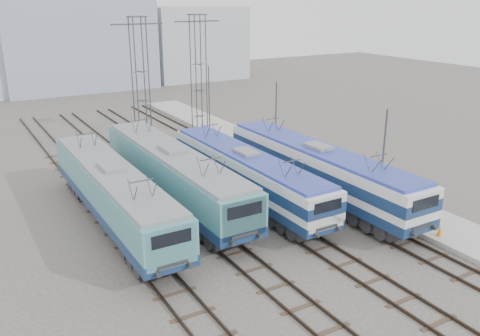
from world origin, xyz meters
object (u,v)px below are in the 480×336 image
at_px(locomotive_center_right, 247,172).
at_px(locomotive_far_right, 319,168).
at_px(locomotive_center_left, 174,173).
at_px(catenary_tower_west, 141,82).
at_px(catenary_tower_east, 199,73).
at_px(locomotive_far_left, 114,192).
at_px(mast_front, 382,163).
at_px(mast_mid, 276,124).
at_px(safety_cone, 440,231).
at_px(mast_rear, 209,100).

relative_size(locomotive_center_right, locomotive_far_right, 0.93).
bearing_deg(locomotive_center_left, locomotive_center_right, -24.72).
distance_m(catenary_tower_west, catenary_tower_east, 6.80).
xyz_separation_m(locomotive_far_left, locomotive_center_left, (4.50, 1.21, 0.08)).
xyz_separation_m(locomotive_center_right, mast_front, (6.35, -6.08, 1.30)).
height_order(locomotive_center_left, locomotive_far_right, locomotive_center_left).
bearing_deg(catenary_tower_east, catenary_tower_west, -162.90).
height_order(locomotive_far_right, mast_mid, mast_mid).
bearing_deg(catenary_tower_east, locomotive_far_right, -89.21).
height_order(mast_front, mast_mid, same).
distance_m(mast_front, mast_mid, 12.00).
xyz_separation_m(locomotive_far_left, catenary_tower_east, (13.25, 15.06, 4.38)).
xyz_separation_m(catenary_tower_east, safety_cone, (2.35, -26.64, -6.04)).
bearing_deg(catenary_tower_west, locomotive_center_right, -80.82).
relative_size(mast_front, mast_rear, 1.00).
height_order(locomotive_center_left, catenary_tower_west, catenary_tower_west).
relative_size(catenary_tower_west, safety_cone, 19.86).
bearing_deg(safety_cone, mast_front, 93.04).
bearing_deg(locomotive_far_left, locomotive_center_left, 15.05).
bearing_deg(safety_cone, catenary_tower_east, 95.03).
xyz_separation_m(locomotive_far_right, mast_mid, (1.85, 8.04, 1.16)).
bearing_deg(locomotive_far_right, locomotive_center_right, 154.73).
distance_m(locomotive_center_left, mast_rear, 19.24).
bearing_deg(locomotive_far_left, safety_cone, -36.62).
height_order(locomotive_center_right, locomotive_far_right, locomotive_far_right).
distance_m(locomotive_center_left, catenary_tower_west, 12.80).
distance_m(locomotive_far_right, catenary_tower_east, 18.55).
relative_size(locomotive_far_right, catenary_tower_east, 1.53).
bearing_deg(mast_front, mast_mid, 90.00).
relative_size(mast_rear, safety_cone, 11.58).
bearing_deg(mast_front, locomotive_far_right, 115.05).
height_order(locomotive_far_right, mast_front, mast_front).
height_order(locomotive_center_right, mast_front, mast_front).
bearing_deg(locomotive_far_right, mast_front, -64.95).
bearing_deg(mast_mid, locomotive_center_left, -160.48).
distance_m(catenary_tower_west, safety_cone, 26.87).
relative_size(mast_front, safety_cone, 11.58).
relative_size(locomotive_far_right, mast_rear, 2.63).
height_order(locomotive_center_right, safety_cone, locomotive_center_right).
xyz_separation_m(locomotive_center_right, locomotive_far_right, (4.50, -2.12, 0.15)).
xyz_separation_m(mast_rear, safety_cone, (0.25, -28.64, -2.90)).
relative_size(locomotive_far_left, locomotive_center_left, 0.96).
relative_size(catenary_tower_west, mast_front, 1.71).
relative_size(catenary_tower_east, mast_mid, 1.71).
distance_m(locomotive_center_right, catenary_tower_west, 14.78).
bearing_deg(locomotive_far_left, catenary_tower_east, 48.65).
xyz_separation_m(catenary_tower_west, catenary_tower_east, (6.50, 2.00, 0.00)).
relative_size(locomotive_center_right, mast_front, 2.45).
distance_m(locomotive_center_left, mast_front, 13.62).
bearing_deg(mast_front, mast_rear, 90.00).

